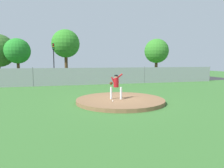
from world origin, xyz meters
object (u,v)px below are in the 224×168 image
Objects in this scene: parked_car_silver at (95,75)px; pitcher_youth at (116,84)px; parked_car_navy at (124,74)px; parked_car_slate at (155,74)px; traffic_cone_orange at (108,78)px; traffic_light_near at (54,55)px; baseball at (113,101)px; parked_car_champagne at (31,76)px.

pitcher_youth is at bearing -95.17° from parked_car_silver.
parked_car_slate is at bearing -3.54° from parked_car_navy.
traffic_cone_orange is at bearing 77.43° from pitcher_youth.
traffic_light_near is at bearing 101.96° from pitcher_youth.
parked_car_slate is 0.91× the size of traffic_light_near.
traffic_cone_orange is at bearing 33.65° from parked_car_silver.
pitcher_youth is 21.48× the size of baseball.
parked_car_silver is 8.11× the size of traffic_cone_orange.
traffic_cone_orange is (3.96, 16.68, 0.01)m from baseball.
parked_car_navy is (5.64, 15.04, -0.34)m from pitcher_youth.
traffic_cone_orange is (-6.80, 1.23, -0.55)m from parked_car_slate.
baseball is 20.03m from traffic_light_near.
parked_car_navy reaches higher than parked_car_champagne.
parked_car_slate is 1.10× the size of parked_car_navy.
baseball is (-0.40, -0.70, -0.89)m from pitcher_youth.
traffic_light_near is at bearing 158.98° from parked_car_navy.
parked_car_silver is at bearing 84.83° from pitcher_youth.
traffic_light_near reaches higher than parked_car_navy.
parked_car_silver is at bearing -172.57° from parked_car_navy.
traffic_cone_orange reaches higher than baseball.
pitcher_youth is 16.07m from parked_car_navy.
traffic_light_near reaches higher than parked_car_slate.
parked_car_silver is 2.75m from traffic_cone_orange.
parked_car_champagne is at bearing -179.02° from parked_car_slate.
parked_car_slate is at bearing 1.73° from parked_car_silver.
baseball is at bearing -124.86° from parked_car_slate.
traffic_light_near is at bearing 164.46° from parked_car_slate.
parked_car_slate is 1.07× the size of parked_car_silver.
parked_car_silver is 1.03× the size of parked_car_navy.
traffic_cone_orange is (-2.08, 0.93, -0.54)m from parked_car_navy.
parked_car_champagne is at bearing -171.57° from traffic_cone_orange.
parked_car_champagne is 12.33m from parked_car_navy.
traffic_cone_orange is at bearing -20.13° from traffic_light_near.
parked_car_champagne is 17.04m from parked_car_slate.
parked_car_slate is at bearing -15.54° from traffic_light_near.
parked_car_navy reaches higher than baseball.
parked_car_champagne is (-6.67, 14.46, -0.37)m from pitcher_youth.
parked_car_navy reaches higher than traffic_cone_orange.
parked_car_navy is at bearing 69.01° from baseball.
traffic_light_near is at bearing 57.74° from parked_car_champagne.
parked_car_slate reaches higher than traffic_cone_orange.
traffic_cone_orange is 8.66m from traffic_light_near.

